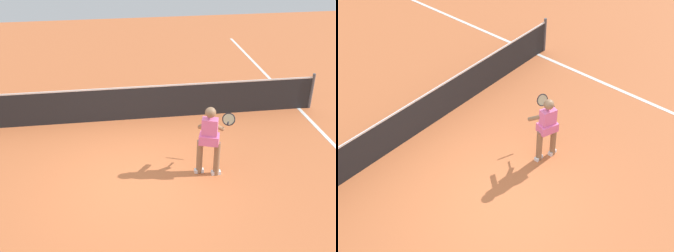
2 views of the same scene
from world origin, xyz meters
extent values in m
plane|color=#C66638|center=(0.00, 0.00, 0.00)|extent=(27.74, 27.74, 0.00)
cube|color=white|center=(4.77, 0.00, 0.00)|extent=(0.10, 19.34, 0.01)
cylinder|color=#4C4C51|center=(5.07, 2.81, 0.50)|extent=(0.08, 0.08, 1.01)
cube|color=#232326|center=(0.00, 2.81, 0.44)|extent=(10.05, 0.02, 0.89)
cube|color=white|center=(0.00, 2.81, 0.91)|extent=(10.05, 0.02, 0.04)
cylinder|color=#8C6647|center=(1.35, 0.13, 0.39)|extent=(0.13, 0.13, 0.78)
cylinder|color=#8C6647|center=(1.69, 0.01, 0.39)|extent=(0.13, 0.13, 0.78)
cube|color=white|center=(1.35, 0.13, 0.04)|extent=(0.20, 0.10, 0.08)
cube|color=white|center=(1.69, 0.01, 0.04)|extent=(0.20, 0.10, 0.08)
cube|color=pink|center=(1.52, 0.07, 1.04)|extent=(0.37, 0.30, 0.52)
cube|color=pink|center=(1.52, 0.07, 0.84)|extent=(0.47, 0.40, 0.20)
sphere|color=#8C6647|center=(1.52, 0.07, 1.44)|extent=(0.22, 0.22, 0.22)
cylinder|color=#8C6647|center=(1.42, 0.26, 1.06)|extent=(0.14, 0.48, 0.37)
cylinder|color=#8C6647|center=(1.71, 0.16, 1.06)|extent=(0.40, 0.40, 0.37)
cylinder|color=black|center=(1.98, 0.36, 1.02)|extent=(0.13, 0.29, 0.14)
torus|color=black|center=(2.08, 0.64, 0.96)|extent=(0.31, 0.21, 0.28)
cylinder|color=beige|center=(2.08, 0.64, 0.96)|extent=(0.26, 0.16, 0.23)
camera|label=1|loc=(-0.37, -7.04, 5.07)|focal=44.42mm
camera|label=2|loc=(-5.25, -4.55, 7.66)|focal=53.99mm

